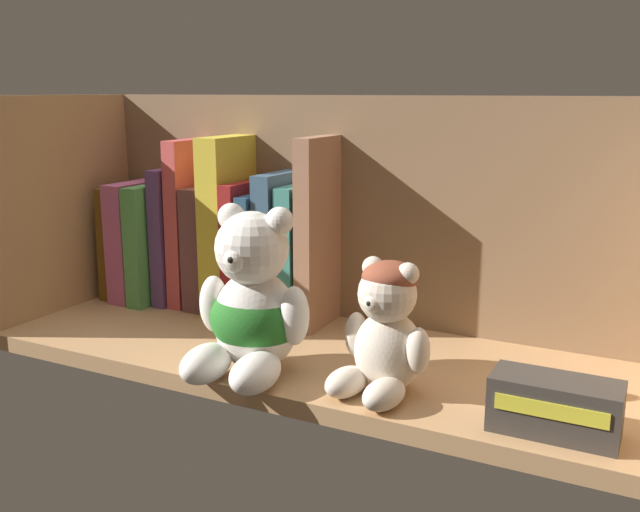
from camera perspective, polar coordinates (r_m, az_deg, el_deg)
The scene contains 18 objects.
shelf_board at distance 85.56cm, azimuth -0.47°, elevation -8.22°, with size 78.14×26.50×2.00cm, color tan.
shelf_back_panel at distance 93.63cm, azimuth 3.43°, elevation 3.04°, with size 80.54×1.20×31.56cm, color brown.
shelf_side_panel_left at distance 105.56cm, azimuth -20.10°, elevation 3.41°, with size 1.60×28.90×31.56cm, color tan.
book_0 at distance 111.19cm, azimuth -15.03°, elevation 1.32°, with size 1.91×11.82×16.50cm, color brown.
book_1 at distance 109.14cm, azimuth -13.85°, elevation 1.37°, with size 3.36×13.67×17.25cm, color #B65684.
book_2 at distance 107.01cm, azimuth -12.48°, elevation 1.17°, with size 2.61×14.21×17.10cm, color #4D974B.
book_3 at distance 105.07cm, azimuth -11.34°, elevation 1.67°, with size 2.12×10.46×19.48cm, color #593869.
book_4 at distance 103.13cm, azimuth -10.27°, elevation 2.65°, with size 2.24×9.47×23.53cm, color #C64747.
book_5 at distance 101.81cm, azimuth -8.71°, elevation 0.76°, with size 3.60×9.78×17.19cm, color brown.
book_6 at distance 98.90cm, azimuth -6.92°, elevation 2.53°, with size 3.50×12.48×24.22cm, color gold.
book_7 at distance 97.79cm, azimuth -5.34°, elevation 0.71°, with size 2.02×13.60×18.41cm, color maroon.
book_8 at distance 96.74cm, azimuth -4.17°, elevation 0.17°, with size 1.84×13.45×17.02cm, color navy.
book_9 at distance 95.14cm, azimuth -2.83°, elevation 0.83°, with size 2.60×12.42×19.81cm, color #33506A.
book_10 at distance 93.93cm, azimuth -1.31°, elevation 0.24°, with size 2.35×11.81×18.40cm, color teal.
book_11 at distance 92.07cm, azimuth 0.16°, elevation 1.94°, with size 2.26×11.42×24.57cm, color #96684D.
teddy_bear_larger at distance 77.37cm, azimuth -5.44°, elevation -4.16°, with size 13.38×13.94×18.40cm.
teddy_bear_smaller at distance 72.25cm, azimuth 5.25°, elevation -5.99°, with size 10.44×10.78×13.83cm.
small_product_box at distance 68.39cm, azimuth 18.32°, elevation -11.36°, with size 11.32×5.24×5.16cm.
Camera 1 is at (36.80, -70.67, 32.18)cm, focal length 39.92 mm.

